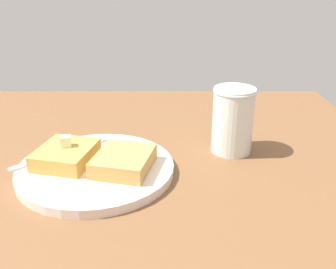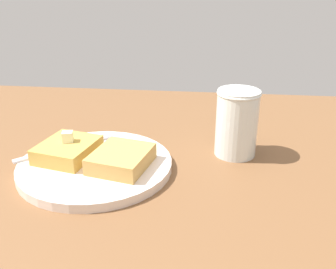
% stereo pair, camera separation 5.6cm
% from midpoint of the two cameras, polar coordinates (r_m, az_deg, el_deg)
% --- Properties ---
extents(table_surface, '(1.03, 1.03, 0.03)m').
position_cam_midpoint_polar(table_surface, '(0.50, -16.03, -12.14)').
color(table_surface, brown).
rests_on(table_surface, ground).
extents(plate, '(0.23, 0.23, 0.01)m').
position_cam_midpoint_polar(plate, '(0.56, -8.17, -4.65)').
color(plate, silver).
rests_on(plate, table_surface).
extents(toast_slice_left, '(0.09, 0.10, 0.02)m').
position_cam_midpoint_polar(toast_slice_left, '(0.57, -12.13, -2.38)').
color(toast_slice_left, gold).
rests_on(toast_slice_left, plate).
extents(toast_slice_middle, '(0.09, 0.10, 0.02)m').
position_cam_midpoint_polar(toast_slice_middle, '(0.54, -4.14, -3.77)').
color(toast_slice_middle, tan).
rests_on(toast_slice_middle, plate).
extents(butter_pat_primary, '(0.02, 0.02, 0.02)m').
position_cam_midpoint_polar(butter_pat_primary, '(0.57, -11.99, -0.41)').
color(butter_pat_primary, '#F0F1C3').
rests_on(butter_pat_primary, toast_slice_left).
extents(fork, '(0.13, 0.12, 0.00)m').
position_cam_midpoint_polar(fork, '(0.61, -12.06, -1.77)').
color(fork, silver).
rests_on(fork, plate).
extents(syrup_jar, '(0.07, 0.07, 0.11)m').
position_cam_midpoint_polar(syrup_jar, '(0.60, 13.06, 1.27)').
color(syrup_jar, '#4B220B').
rests_on(syrup_jar, table_surface).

